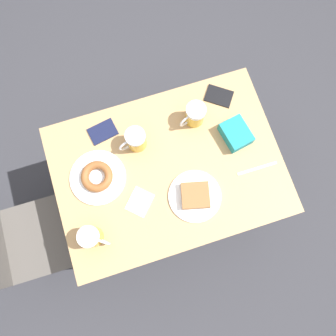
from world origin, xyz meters
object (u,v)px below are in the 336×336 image
Objects in this scene: plate_with_donut at (97,177)px; beer_mug_center at (92,237)px; chair at (13,243)px; blue_pouch at (236,134)px; beer_mug_right at (195,115)px; beer_mug_left at (136,140)px; plate_with_cake at (195,196)px; passport_near_edge at (219,96)px; passport_far_edge at (103,132)px; napkin_folded at (140,202)px; fork at (257,168)px.

plate_with_donut is 0.27m from beer_mug_center.
chair is 3.49× the size of plate_with_donut.
blue_pouch is (0.25, -0.74, -0.03)m from beer_mug_center.
beer_mug_right is 0.82× the size of blue_pouch.
beer_mug_left is at bearing -40.16° from beer_mug_center.
beer_mug_center reaches higher than plate_with_cake.
passport_near_edge and passport_far_edge have the same top height.
beer_mug_right reaches higher than passport_near_edge.
napkin_folded is (-0.16, -0.15, -0.01)m from plate_with_donut.
chair is at bearing 104.56° from beer_mug_right.
plate_with_cake is at bearing -94.02° from chair.
plate_with_cake reaches higher than passport_far_edge.
passport_near_edge is (0.34, -1.19, 0.24)m from chair.
chair is 0.61m from plate_with_donut.
passport_far_edge is at bearing 58.43° from fork.
beer_mug_right is 0.37m from fork.
beer_mug_right is 0.88× the size of napkin_folded.
chair is 4.67× the size of fork.
passport_far_edge is (0.37, 0.07, 0.00)m from napkin_folded.
beer_mug_center and beer_mug_right have the same top height.
napkin_folded is at bearing -69.33° from beer_mug_center.
plate_with_donut is 1.73× the size of napkin_folded.
napkin_folded is 0.95× the size of passport_near_edge.
fork is at bearing -166.20° from blue_pouch.
fork is at bearing -91.64° from napkin_folded.
chair is at bearing 85.20° from plate_with_cake.
beer_mug_left is 0.46m from passport_near_edge.
beer_mug_left is 1.01× the size of beer_mug_right.
beer_mug_center reaches higher than plate_with_donut.
beer_mug_left is 0.46m from beer_mug_center.
fork is at bearing -147.40° from beer_mug_right.
beer_mug_right is 0.18m from passport_near_edge.
beer_mug_left is 0.85× the size of passport_near_edge.
blue_pouch is (0.21, -0.27, 0.01)m from plate_with_cake.
chair is at bearing 104.34° from plate_with_donut.
beer_mug_right is 0.92× the size of passport_far_edge.
fork is 1.23× the size of passport_near_edge.
plate_with_donut is at bearing -74.88° from chair.
napkin_folded is at bearing 129.93° from beer_mug_right.
plate_with_cake is 1.61× the size of napkin_folded.
plate_with_donut is at bearing 75.67° from fork.
beer_mug_right reaches higher than napkin_folded.
fork is (-0.28, -0.49, -0.06)m from beer_mug_left.
beer_mug_center reaches higher than passport_near_edge.
plate_with_cake is at bearing 96.38° from fork.
beer_mug_left is at bearing 29.40° from plate_with_cake.
plate_with_cake is 0.34m from blue_pouch.
blue_pouch is at bearing -71.47° from beer_mug_center.
chair is at bearing 119.11° from passport_far_edge.
fork is at bearing -119.76° from beer_mug_left.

